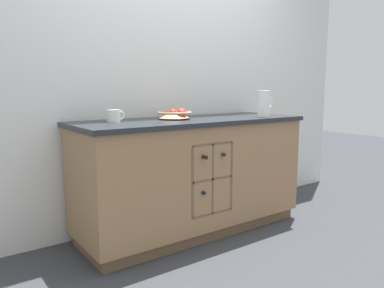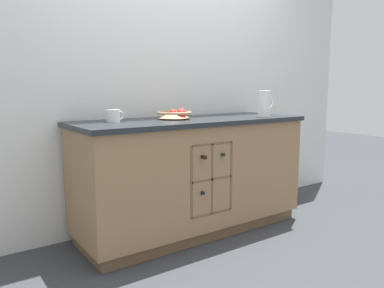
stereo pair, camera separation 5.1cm
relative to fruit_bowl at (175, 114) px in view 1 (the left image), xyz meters
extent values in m
plane|color=#383A3F|center=(0.12, -0.05, -0.94)|extent=(14.00, 14.00, 0.00)
cube|color=silver|center=(0.12, 0.33, 0.34)|extent=(4.40, 0.06, 2.55)
cube|color=brown|center=(0.12, -0.05, -0.89)|extent=(1.75, 0.56, 0.09)
cube|color=#99724C|center=(0.12, -0.05, -0.46)|extent=(1.81, 0.62, 0.77)
cube|color=#23282D|center=(0.12, -0.05, -0.06)|extent=(1.85, 0.66, 0.03)
cube|color=brown|center=(0.08, -0.26, -0.45)|extent=(0.36, 0.01, 0.51)
cube|color=brown|center=(-0.10, -0.31, -0.45)|extent=(0.02, 0.10, 0.51)
cube|color=brown|center=(0.26, -0.31, -0.45)|extent=(0.02, 0.10, 0.51)
cube|color=brown|center=(0.08, -0.31, -0.71)|extent=(0.36, 0.10, 0.02)
cube|color=brown|center=(0.08, -0.31, -0.45)|extent=(0.36, 0.10, 0.02)
cube|color=brown|center=(0.08, -0.31, -0.19)|extent=(0.36, 0.10, 0.02)
cube|color=brown|center=(0.08, -0.31, -0.45)|extent=(0.02, 0.10, 0.51)
cylinder|color=black|center=(-0.01, -0.19, -0.53)|extent=(0.07, 0.20, 0.07)
cylinder|color=black|center=(-0.01, -0.33, -0.53)|extent=(0.03, 0.09, 0.03)
cylinder|color=black|center=(-0.01, -0.22, -0.28)|extent=(0.07, 0.19, 0.07)
cylinder|color=black|center=(-0.01, -0.36, -0.28)|extent=(0.03, 0.08, 0.03)
cylinder|color=black|center=(0.17, -0.20, -0.28)|extent=(0.07, 0.19, 0.07)
cylinder|color=black|center=(0.17, -0.34, -0.28)|extent=(0.03, 0.08, 0.03)
cylinder|color=tan|center=(-0.01, 0.00, -0.03)|extent=(0.12, 0.12, 0.01)
cone|color=tan|center=(-0.01, 0.00, 0.00)|extent=(0.24, 0.24, 0.05)
torus|color=tan|center=(-0.01, 0.00, 0.01)|extent=(0.27, 0.27, 0.02)
sphere|color=red|center=(-0.02, 0.00, 0.00)|extent=(0.07, 0.07, 0.07)
sphere|color=red|center=(0.06, 0.00, 0.00)|extent=(0.07, 0.07, 0.07)
sphere|color=red|center=(0.02, -0.06, 0.00)|extent=(0.07, 0.07, 0.07)
sphere|color=#7FA838|center=(0.02, 0.06, 0.00)|extent=(0.07, 0.07, 0.07)
cylinder|color=white|center=(0.72, -0.24, 0.07)|extent=(0.10, 0.10, 0.21)
torus|color=white|center=(0.72, -0.24, 0.17)|extent=(0.10, 0.10, 0.01)
torus|color=white|center=(0.77, -0.24, 0.08)|extent=(0.11, 0.01, 0.11)
cylinder|color=white|center=(-0.49, 0.03, 0.00)|extent=(0.09, 0.09, 0.09)
torus|color=white|center=(-0.44, 0.03, 0.01)|extent=(0.07, 0.01, 0.07)
camera|label=1|loc=(-1.58, -2.37, 0.20)|focal=35.00mm
camera|label=2|loc=(-1.53, -2.40, 0.20)|focal=35.00mm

